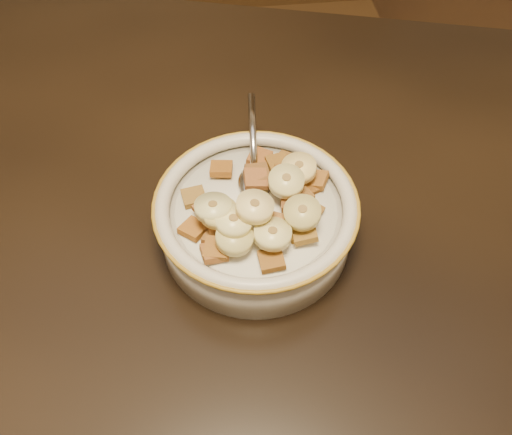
# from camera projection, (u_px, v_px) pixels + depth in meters

# --- Properties ---
(table) EXTENTS (1.41, 0.92, 0.04)m
(table) POSITION_uv_depth(u_px,v_px,m) (45.00, 284.00, 0.52)
(table) COLOR black
(table) RESTS_ON floor
(chair) EXTENTS (0.57, 0.57, 1.06)m
(chair) POSITION_uv_depth(u_px,v_px,m) (277.00, 48.00, 1.08)
(chair) COLOR #33200F
(chair) RESTS_ON floor
(cereal_bowl) EXTENTS (0.17, 0.17, 0.04)m
(cereal_bowl) POSITION_uv_depth(u_px,v_px,m) (256.00, 224.00, 0.52)
(cereal_bowl) COLOR #B1AEA5
(cereal_bowl) RESTS_ON table
(milk) EXTENTS (0.14, 0.14, 0.00)m
(milk) POSITION_uv_depth(u_px,v_px,m) (256.00, 210.00, 0.50)
(milk) COLOR white
(milk) RESTS_ON cereal_bowl
(spoon) EXTENTS (0.04, 0.05, 0.01)m
(spoon) POSITION_uv_depth(u_px,v_px,m) (255.00, 183.00, 0.51)
(spoon) COLOR silver
(spoon) RESTS_ON cereal_bowl
(cereal_square_0) EXTENTS (0.03, 0.03, 0.01)m
(cereal_square_0) POSITION_uv_depth(u_px,v_px,m) (214.00, 253.00, 0.47)
(cereal_square_0) COLOR brown
(cereal_square_0) RESTS_ON milk
(cereal_square_1) EXTENTS (0.03, 0.03, 0.01)m
(cereal_square_1) POSITION_uv_depth(u_px,v_px,m) (194.00, 229.00, 0.48)
(cereal_square_1) COLOR #9D541A
(cereal_square_1) RESTS_ON milk
(cereal_square_2) EXTENTS (0.03, 0.03, 0.01)m
(cereal_square_2) POSITION_uv_depth(u_px,v_px,m) (299.00, 195.00, 0.50)
(cereal_square_2) COLOR brown
(cereal_square_2) RESTS_ON milk
(cereal_square_3) EXTENTS (0.02, 0.02, 0.01)m
(cereal_square_3) POSITION_uv_depth(u_px,v_px,m) (315.00, 180.00, 0.51)
(cereal_square_3) COLOR #9B5A22
(cereal_square_3) RESTS_ON milk
(cereal_square_4) EXTENTS (0.03, 0.03, 0.01)m
(cereal_square_4) POSITION_uv_depth(u_px,v_px,m) (286.00, 161.00, 0.53)
(cereal_square_4) COLOR brown
(cereal_square_4) RESTS_ON milk
(cereal_square_5) EXTENTS (0.02, 0.02, 0.01)m
(cereal_square_5) POSITION_uv_depth(u_px,v_px,m) (256.00, 179.00, 0.50)
(cereal_square_5) COLOR brown
(cereal_square_5) RESTS_ON milk
(cereal_square_6) EXTENTS (0.02, 0.02, 0.01)m
(cereal_square_6) POSITION_uv_depth(u_px,v_px,m) (236.00, 219.00, 0.48)
(cereal_square_6) COLOR #985E1B
(cereal_square_6) RESTS_ON milk
(cereal_square_7) EXTENTS (0.03, 0.03, 0.01)m
(cereal_square_7) POSITION_uv_depth(u_px,v_px,m) (271.00, 260.00, 0.46)
(cereal_square_7) COLOR brown
(cereal_square_7) RESTS_ON milk
(cereal_square_8) EXTENTS (0.03, 0.02, 0.01)m
(cereal_square_8) POSITION_uv_depth(u_px,v_px,m) (302.00, 230.00, 0.48)
(cereal_square_8) COLOR brown
(cereal_square_8) RESTS_ON milk
(cereal_square_9) EXTENTS (0.03, 0.03, 0.01)m
(cereal_square_9) POSITION_uv_depth(u_px,v_px,m) (258.00, 173.00, 0.50)
(cereal_square_9) COLOR brown
(cereal_square_9) RESTS_ON milk
(cereal_square_10) EXTENTS (0.03, 0.03, 0.01)m
(cereal_square_10) POSITION_uv_depth(u_px,v_px,m) (194.00, 197.00, 0.50)
(cereal_square_10) COLOR brown
(cereal_square_10) RESTS_ON milk
(cereal_square_11) EXTENTS (0.02, 0.02, 0.01)m
(cereal_square_11) POSITION_uv_depth(u_px,v_px,m) (217.00, 237.00, 0.47)
(cereal_square_11) COLOR brown
(cereal_square_11) RESTS_ON milk
(cereal_square_12) EXTENTS (0.03, 0.03, 0.01)m
(cereal_square_12) POSITION_uv_depth(u_px,v_px,m) (208.00, 210.00, 0.49)
(cereal_square_12) COLOR brown
(cereal_square_12) RESTS_ON milk
(cereal_square_13) EXTENTS (0.02, 0.02, 0.01)m
(cereal_square_13) POSITION_uv_depth(u_px,v_px,m) (221.00, 169.00, 0.52)
(cereal_square_13) COLOR #8F5217
(cereal_square_13) RESTS_ON milk
(cereal_square_14) EXTENTS (0.02, 0.02, 0.01)m
(cereal_square_14) POSITION_uv_depth(u_px,v_px,m) (260.00, 157.00, 0.53)
(cereal_square_14) COLOR brown
(cereal_square_14) RESTS_ON milk
(cereal_square_15) EXTENTS (0.03, 0.03, 0.01)m
(cereal_square_15) POSITION_uv_depth(u_px,v_px,m) (308.00, 185.00, 0.51)
(cereal_square_15) COLOR brown
(cereal_square_15) RESTS_ON milk
(cereal_square_16) EXTENTS (0.03, 0.03, 0.01)m
(cereal_square_16) POSITION_uv_depth(u_px,v_px,m) (305.00, 233.00, 0.47)
(cereal_square_16) COLOR #8E611E
(cereal_square_16) RESTS_ON milk
(cereal_square_17) EXTENTS (0.03, 0.03, 0.01)m
(cereal_square_17) POSITION_uv_depth(u_px,v_px,m) (213.00, 216.00, 0.48)
(cereal_square_17) COLOR brown
(cereal_square_17) RESTS_ON milk
(cereal_square_18) EXTENTS (0.02, 0.02, 0.01)m
(cereal_square_18) POSITION_uv_depth(u_px,v_px,m) (272.00, 223.00, 0.47)
(cereal_square_18) COLOR #9D5A26
(cereal_square_18) RESTS_ON milk
(cereal_square_19) EXTENTS (0.03, 0.03, 0.01)m
(cereal_square_19) POSITION_uv_depth(u_px,v_px,m) (310.00, 211.00, 0.49)
(cereal_square_19) COLOR brown
(cereal_square_19) RESTS_ON milk
(cereal_square_20) EXTENTS (0.02, 0.03, 0.01)m
(cereal_square_20) POSITION_uv_depth(u_px,v_px,m) (302.00, 174.00, 0.52)
(cereal_square_20) COLOR brown
(cereal_square_20) RESTS_ON milk
(cereal_square_21) EXTENTS (0.03, 0.03, 0.01)m
(cereal_square_21) POSITION_uv_depth(u_px,v_px,m) (273.00, 228.00, 0.47)
(cereal_square_21) COLOR brown
(cereal_square_21) RESTS_ON milk
(cereal_square_22) EXTENTS (0.03, 0.03, 0.01)m
(cereal_square_22) POSITION_uv_depth(u_px,v_px,m) (278.00, 163.00, 0.52)
(cereal_square_22) COLOR brown
(cereal_square_22) RESTS_ON milk
(cereal_square_23) EXTENTS (0.02, 0.02, 0.01)m
(cereal_square_23) POSITION_uv_depth(u_px,v_px,m) (217.00, 248.00, 0.46)
(cereal_square_23) COLOR #9E581E
(cereal_square_23) RESTS_ON milk
(cereal_square_24) EXTENTS (0.03, 0.03, 0.01)m
(cereal_square_24) POSITION_uv_depth(u_px,v_px,m) (219.00, 225.00, 0.48)
(cereal_square_24) COLOR brown
(cereal_square_24) RESTS_ON milk
(cereal_square_25) EXTENTS (0.02, 0.02, 0.01)m
(cereal_square_25) POSITION_uv_depth(u_px,v_px,m) (293.00, 202.00, 0.49)
(cereal_square_25) COLOR brown
(cereal_square_25) RESTS_ON milk
(cereal_square_26) EXTENTS (0.03, 0.03, 0.01)m
(cereal_square_26) POSITION_uv_depth(u_px,v_px,m) (287.00, 173.00, 0.51)
(cereal_square_26) COLOR brown
(cereal_square_26) RESTS_ON milk
(cereal_square_27) EXTENTS (0.02, 0.02, 0.01)m
(cereal_square_27) POSITION_uv_depth(u_px,v_px,m) (213.00, 206.00, 0.49)
(cereal_square_27) COLOR #93551A
(cereal_square_27) RESTS_ON milk
(banana_slice_0) EXTENTS (0.04, 0.04, 0.02)m
(banana_slice_0) POSITION_uv_depth(u_px,v_px,m) (286.00, 181.00, 0.49)
(banana_slice_0) COLOR #FEEE8F
(banana_slice_0) RESTS_ON milk
(banana_slice_1) EXTENTS (0.04, 0.04, 0.01)m
(banana_slice_1) POSITION_uv_depth(u_px,v_px,m) (219.00, 212.00, 0.47)
(banana_slice_1) COLOR #D7C66C
(banana_slice_1) RESTS_ON milk
(banana_slice_2) EXTENTS (0.04, 0.04, 0.02)m
(banana_slice_2) POSITION_uv_depth(u_px,v_px,m) (302.00, 213.00, 0.47)
(banana_slice_2) COLOR #D0B964
(banana_slice_2) RESTS_ON milk
(banana_slice_3) EXTENTS (0.04, 0.04, 0.01)m
(banana_slice_3) POSITION_uv_depth(u_px,v_px,m) (234.00, 238.00, 0.46)
(banana_slice_3) COLOR #CDC175
(banana_slice_3) RESTS_ON milk
(banana_slice_4) EXTENTS (0.03, 0.03, 0.01)m
(banana_slice_4) POSITION_uv_depth(u_px,v_px,m) (299.00, 168.00, 0.50)
(banana_slice_4) COLOR #FBD480
(banana_slice_4) RESTS_ON milk
(banana_slice_5) EXTENTS (0.04, 0.04, 0.01)m
(banana_slice_5) POSITION_uv_depth(u_px,v_px,m) (255.00, 207.00, 0.46)
(banana_slice_5) COLOR #FDE29F
(banana_slice_5) RESTS_ON milk
(banana_slice_6) EXTENTS (0.04, 0.04, 0.01)m
(banana_slice_6) POSITION_uv_depth(u_px,v_px,m) (273.00, 234.00, 0.46)
(banana_slice_6) COLOR #F9E898
(banana_slice_6) RESTS_ON milk
(banana_slice_7) EXTENTS (0.04, 0.04, 0.01)m
(banana_slice_7) POSITION_uv_depth(u_px,v_px,m) (234.00, 221.00, 0.46)
(banana_slice_7) COLOR #FFE9AA
(banana_slice_7) RESTS_ON milk
(banana_slice_8) EXTENTS (0.04, 0.04, 0.02)m
(banana_slice_8) POSITION_uv_depth(u_px,v_px,m) (213.00, 208.00, 0.47)
(banana_slice_8) COLOR #DFD288
(banana_slice_8) RESTS_ON milk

